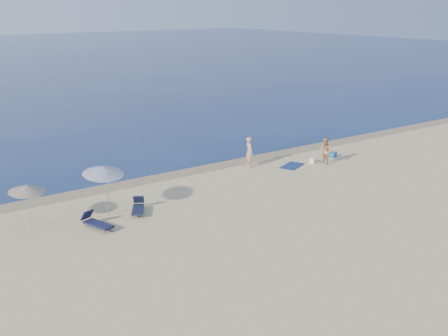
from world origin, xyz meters
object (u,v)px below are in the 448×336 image
object	(u,v)px
blue_cooler	(333,155)
umbrella_near	(103,171)
person_left	(249,152)
person_right	(325,151)

from	to	relation	value
blue_cooler	umbrella_near	world-z (taller)	umbrella_near
person_left	person_right	xyz separation A→B (m)	(4.24, -2.36, -0.11)
blue_cooler	person_left	bearing A→B (deg)	147.41
person_left	umbrella_near	world-z (taller)	umbrella_near
person_left	blue_cooler	distance (m)	6.12
umbrella_near	person_left	bearing A→B (deg)	10.66
blue_cooler	person_right	bearing A→B (deg)	-170.72
person_left	blue_cooler	world-z (taller)	person_left
person_right	blue_cooler	distance (m)	1.97
blue_cooler	umbrella_near	bearing A→B (deg)	165.01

